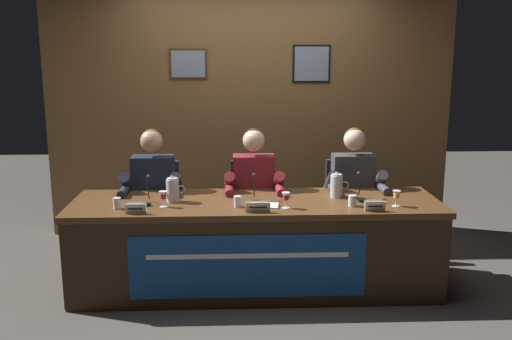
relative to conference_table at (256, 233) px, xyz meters
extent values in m
plane|color=#4C4742|center=(0.00, 0.11, -0.50)|extent=(12.00, 12.00, 0.00)
cube|color=brown|center=(0.00, 1.59, 0.80)|extent=(4.12, 0.12, 2.60)
cube|color=#4C3319|center=(-0.61, 1.52, 1.26)|extent=(0.37, 0.02, 0.30)
cube|color=#8C99AD|center=(-0.61, 1.51, 1.26)|extent=(0.33, 0.01, 0.26)
cube|color=black|center=(0.62, 1.52, 1.26)|extent=(0.38, 0.02, 0.38)
cube|color=#8C99AD|center=(0.62, 1.51, 1.26)|extent=(0.34, 0.01, 0.34)
cube|color=brown|center=(0.00, 0.11, 0.21)|extent=(2.92, 0.82, 0.05)
cube|color=#342112|center=(0.00, -0.28, -0.16)|extent=(2.86, 0.04, 0.68)
cube|color=#342112|center=(-1.41, 0.11, -0.16)|extent=(0.08, 0.74, 0.68)
cube|color=#342112|center=(1.41, 0.11, -0.16)|extent=(0.08, 0.74, 0.68)
cube|color=#19478C|center=(-0.08, -0.30, -0.16)|extent=(1.75, 0.01, 0.48)
cube|color=white|center=(-0.08, -0.31, -0.07)|extent=(1.49, 0.00, 0.04)
cylinder|color=black|center=(-0.87, 0.62, -0.49)|extent=(0.44, 0.44, 0.02)
cylinder|color=black|center=(-0.87, 0.62, -0.26)|extent=(0.05, 0.05, 0.42)
cube|color=#232328|center=(-0.87, 0.62, -0.04)|extent=(0.44, 0.44, 0.03)
cube|color=#232328|center=(-0.87, 0.82, 0.20)|extent=(0.40, 0.05, 0.44)
cylinder|color=black|center=(-0.97, 0.27, -0.26)|extent=(0.10, 0.10, 0.48)
cylinder|color=black|center=(-0.77, 0.27, -0.26)|extent=(0.10, 0.10, 0.48)
cylinder|color=black|center=(-0.97, 0.42, 0.03)|extent=(0.13, 0.34, 0.13)
cylinder|color=black|center=(-0.77, 0.42, 0.03)|extent=(0.13, 0.34, 0.13)
cube|color=#1E2338|center=(-0.87, 0.59, 0.27)|extent=(0.36, 0.20, 0.48)
sphere|color=tan|center=(-0.87, 0.57, 0.64)|extent=(0.19, 0.19, 0.19)
sphere|color=#593819|center=(-0.87, 0.58, 0.66)|extent=(0.17, 0.17, 0.17)
cylinder|color=#1E2338|center=(-1.08, 0.49, 0.29)|extent=(0.09, 0.30, 0.25)
cylinder|color=#1E2338|center=(-0.66, 0.49, 0.29)|extent=(0.09, 0.30, 0.25)
cylinder|color=#1E2338|center=(-1.08, 0.33, 0.26)|extent=(0.07, 0.24, 0.07)
cylinder|color=#1E2338|center=(-0.66, 0.33, 0.26)|extent=(0.07, 0.24, 0.07)
cube|color=white|center=(-0.89, -0.22, 0.27)|extent=(0.15, 0.03, 0.08)
cube|color=white|center=(-0.89, -0.19, 0.27)|extent=(0.15, 0.03, 0.08)
cube|color=black|center=(-0.89, -0.22, 0.27)|extent=(0.11, 0.01, 0.01)
cylinder|color=white|center=(-0.71, -0.04, 0.23)|extent=(0.06, 0.06, 0.00)
cylinder|color=white|center=(-0.71, -0.04, 0.26)|extent=(0.01, 0.01, 0.05)
cone|color=white|center=(-0.71, -0.04, 0.32)|extent=(0.06, 0.06, 0.06)
cylinder|color=#B21E2D|center=(-0.71, -0.04, 0.32)|extent=(0.04, 0.04, 0.04)
cylinder|color=silver|center=(-1.06, -0.08, 0.28)|extent=(0.06, 0.06, 0.08)
cylinder|color=silver|center=(-1.06, -0.08, 0.26)|extent=(0.05, 0.05, 0.05)
cylinder|color=black|center=(-0.84, 0.00, 0.24)|extent=(0.06, 0.06, 0.02)
cylinder|color=black|center=(-0.84, 0.06, 0.34)|extent=(0.01, 0.13, 0.18)
sphere|color=#2D2D2D|center=(-0.84, 0.12, 0.43)|extent=(0.03, 0.03, 0.03)
cylinder|color=black|center=(0.00, 0.62, -0.49)|extent=(0.44, 0.44, 0.02)
cylinder|color=black|center=(0.00, 0.62, -0.26)|extent=(0.05, 0.05, 0.42)
cube|color=#232328|center=(0.00, 0.62, -0.04)|extent=(0.44, 0.44, 0.03)
cube|color=#232328|center=(0.00, 0.82, 0.20)|extent=(0.40, 0.05, 0.44)
cylinder|color=black|center=(-0.10, 0.27, -0.26)|extent=(0.10, 0.10, 0.48)
cylinder|color=black|center=(0.10, 0.27, -0.26)|extent=(0.10, 0.10, 0.48)
cylinder|color=black|center=(-0.10, 0.42, 0.03)|extent=(0.13, 0.34, 0.13)
cylinder|color=black|center=(0.10, 0.42, 0.03)|extent=(0.13, 0.34, 0.13)
cube|color=maroon|center=(0.00, 0.59, 0.27)|extent=(0.36, 0.20, 0.48)
sphere|color=beige|center=(0.00, 0.57, 0.64)|extent=(0.19, 0.19, 0.19)
sphere|color=#331E0F|center=(0.00, 0.58, 0.66)|extent=(0.17, 0.17, 0.17)
cylinder|color=maroon|center=(-0.21, 0.49, 0.29)|extent=(0.09, 0.30, 0.25)
cylinder|color=maroon|center=(0.21, 0.49, 0.29)|extent=(0.09, 0.30, 0.25)
cylinder|color=maroon|center=(-0.21, 0.33, 0.26)|extent=(0.07, 0.24, 0.07)
cylinder|color=maroon|center=(0.21, 0.33, 0.26)|extent=(0.07, 0.24, 0.07)
cube|color=white|center=(0.01, -0.22, 0.27)|extent=(0.18, 0.03, 0.08)
cube|color=white|center=(0.01, -0.19, 0.27)|extent=(0.18, 0.03, 0.08)
cube|color=black|center=(0.01, -0.22, 0.27)|extent=(0.13, 0.01, 0.01)
cylinder|color=white|center=(0.22, -0.11, 0.23)|extent=(0.06, 0.06, 0.00)
cylinder|color=white|center=(0.22, -0.11, 0.26)|extent=(0.01, 0.01, 0.05)
cone|color=white|center=(0.22, -0.11, 0.32)|extent=(0.06, 0.06, 0.06)
cylinder|color=#B21E2D|center=(0.22, -0.11, 0.32)|extent=(0.04, 0.04, 0.04)
cylinder|color=silver|center=(-0.15, -0.06, 0.28)|extent=(0.06, 0.06, 0.08)
cylinder|color=silver|center=(-0.15, -0.06, 0.26)|extent=(0.05, 0.05, 0.05)
cylinder|color=black|center=(-0.01, 0.03, 0.24)|extent=(0.06, 0.06, 0.02)
cylinder|color=black|center=(-0.01, 0.09, 0.34)|extent=(0.01, 0.13, 0.18)
sphere|color=#2D2D2D|center=(-0.01, 0.15, 0.43)|extent=(0.03, 0.03, 0.03)
cylinder|color=black|center=(0.88, 0.62, -0.49)|extent=(0.44, 0.44, 0.02)
cylinder|color=black|center=(0.88, 0.62, -0.26)|extent=(0.05, 0.05, 0.42)
cube|color=#232328|center=(0.88, 0.62, -0.04)|extent=(0.44, 0.44, 0.03)
cube|color=#232328|center=(0.88, 0.82, 0.20)|extent=(0.40, 0.05, 0.44)
cylinder|color=black|center=(0.78, 0.27, -0.26)|extent=(0.10, 0.10, 0.48)
cylinder|color=black|center=(0.98, 0.27, -0.26)|extent=(0.10, 0.10, 0.48)
cylinder|color=black|center=(0.78, 0.42, 0.03)|extent=(0.13, 0.34, 0.13)
cylinder|color=black|center=(0.98, 0.42, 0.03)|extent=(0.13, 0.34, 0.13)
cube|color=#38383D|center=(0.88, 0.59, 0.27)|extent=(0.36, 0.20, 0.48)
sphere|color=beige|center=(0.88, 0.57, 0.64)|extent=(0.19, 0.19, 0.19)
sphere|color=#593819|center=(0.88, 0.58, 0.66)|extent=(0.17, 0.17, 0.17)
cylinder|color=#38383D|center=(0.67, 0.49, 0.29)|extent=(0.09, 0.30, 0.25)
cylinder|color=#38383D|center=(1.09, 0.49, 0.29)|extent=(0.09, 0.30, 0.25)
cylinder|color=#38383D|center=(0.67, 0.33, 0.26)|extent=(0.07, 0.24, 0.07)
cylinder|color=#38383D|center=(1.09, 0.33, 0.26)|extent=(0.07, 0.24, 0.07)
cube|color=white|center=(0.88, -0.23, 0.27)|extent=(0.15, 0.03, 0.08)
cube|color=white|center=(0.88, -0.19, 0.27)|extent=(0.15, 0.03, 0.08)
cube|color=black|center=(0.88, -0.23, 0.27)|extent=(0.11, 0.01, 0.01)
cylinder|color=white|center=(1.07, -0.10, 0.23)|extent=(0.06, 0.06, 0.00)
cylinder|color=white|center=(1.07, -0.10, 0.26)|extent=(0.01, 0.01, 0.05)
cone|color=white|center=(1.07, -0.10, 0.32)|extent=(0.06, 0.06, 0.06)
cylinder|color=yellow|center=(1.07, -0.10, 0.32)|extent=(0.04, 0.04, 0.04)
cylinder|color=silver|center=(0.73, -0.08, 0.28)|extent=(0.06, 0.06, 0.08)
cylinder|color=silver|center=(0.73, -0.08, 0.26)|extent=(0.05, 0.05, 0.05)
cylinder|color=black|center=(0.83, 0.05, 0.24)|extent=(0.06, 0.06, 0.02)
cylinder|color=black|center=(0.83, 0.11, 0.34)|extent=(0.01, 0.13, 0.18)
sphere|color=#2D2D2D|center=(0.83, 0.17, 0.43)|extent=(0.03, 0.03, 0.03)
cylinder|color=silver|center=(-0.66, 0.11, 0.32)|extent=(0.10, 0.10, 0.18)
cylinder|color=silver|center=(-0.66, 0.11, 0.42)|extent=(0.08, 0.09, 0.01)
sphere|color=silver|center=(-0.66, 0.11, 0.43)|extent=(0.02, 0.02, 0.02)
torus|color=silver|center=(-0.59, 0.11, 0.33)|extent=(0.07, 0.01, 0.07)
cylinder|color=silver|center=(0.66, 0.19, 0.32)|extent=(0.10, 0.10, 0.18)
cylinder|color=silver|center=(0.66, 0.19, 0.42)|extent=(0.08, 0.09, 0.01)
sphere|color=silver|center=(0.66, 0.19, 0.43)|extent=(0.02, 0.02, 0.02)
torus|color=silver|center=(0.73, 0.19, 0.33)|extent=(0.07, 0.01, 0.07)
cube|color=white|center=(0.06, -0.05, 0.24)|extent=(0.23, 0.18, 0.01)
camera|label=1|loc=(-0.18, -4.24, 1.43)|focal=39.84mm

